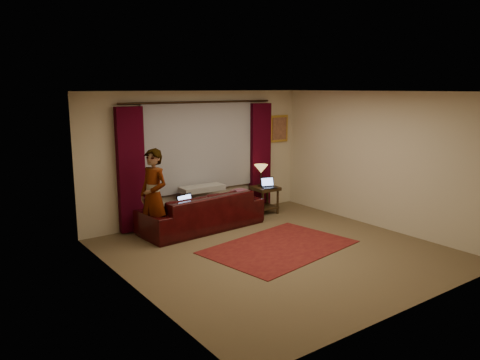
% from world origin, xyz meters
% --- Properties ---
extents(floor, '(5.00, 5.00, 0.01)m').
position_xyz_m(floor, '(0.00, 0.00, -0.01)').
color(floor, brown).
rests_on(floor, ground).
extents(ceiling, '(5.00, 5.00, 0.02)m').
position_xyz_m(ceiling, '(0.00, 0.00, 2.60)').
color(ceiling, silver).
rests_on(ceiling, ground).
extents(wall_back, '(5.00, 0.02, 2.60)m').
position_xyz_m(wall_back, '(0.00, 2.50, 1.30)').
color(wall_back, beige).
rests_on(wall_back, ground).
extents(wall_front, '(5.00, 0.02, 2.60)m').
position_xyz_m(wall_front, '(0.00, -2.50, 1.30)').
color(wall_front, beige).
rests_on(wall_front, ground).
extents(wall_left, '(0.02, 5.00, 2.60)m').
position_xyz_m(wall_left, '(-2.50, 0.00, 1.30)').
color(wall_left, beige).
rests_on(wall_left, ground).
extents(wall_right, '(0.02, 5.00, 2.60)m').
position_xyz_m(wall_right, '(2.50, 0.00, 1.30)').
color(wall_right, beige).
rests_on(wall_right, ground).
extents(sheer_curtain, '(2.50, 0.05, 1.80)m').
position_xyz_m(sheer_curtain, '(0.00, 2.44, 1.50)').
color(sheer_curtain, '#93939A').
rests_on(sheer_curtain, wall_back).
extents(drape_left, '(0.50, 0.14, 2.30)m').
position_xyz_m(drape_left, '(-1.50, 2.39, 1.18)').
color(drape_left, '#34020F').
rests_on(drape_left, floor).
extents(drape_right, '(0.50, 0.14, 2.30)m').
position_xyz_m(drape_right, '(1.50, 2.39, 1.18)').
color(drape_right, '#34020F').
rests_on(drape_right, floor).
extents(curtain_rod, '(0.04, 0.04, 3.40)m').
position_xyz_m(curtain_rod, '(0.00, 2.39, 2.38)').
color(curtain_rod, black).
rests_on(curtain_rod, wall_back).
extents(picture_frame, '(0.50, 0.04, 0.60)m').
position_xyz_m(picture_frame, '(2.10, 2.47, 1.75)').
color(picture_frame, gold).
rests_on(picture_frame, wall_back).
extents(sofa, '(2.46, 1.20, 0.97)m').
position_xyz_m(sofa, '(-0.35, 1.83, 0.48)').
color(sofa, black).
rests_on(sofa, floor).
extents(throw_blanket, '(0.90, 0.38, 0.10)m').
position_xyz_m(throw_blanket, '(-0.16, 2.12, 0.97)').
color(throw_blanket, gray).
rests_on(throw_blanket, sofa).
extents(clothing_pile, '(0.56, 0.46, 0.21)m').
position_xyz_m(clothing_pile, '(0.45, 1.71, 0.59)').
color(clothing_pile, brown).
rests_on(clothing_pile, sofa).
extents(laptop_sofa, '(0.45, 0.48, 0.26)m').
position_xyz_m(laptop_sofa, '(-0.73, 1.59, 0.62)').
color(laptop_sofa, black).
rests_on(laptop_sofa, sofa).
extents(area_rug, '(2.67, 2.01, 0.01)m').
position_xyz_m(area_rug, '(0.16, 0.13, 0.01)').
color(area_rug, maroon).
rests_on(area_rug, floor).
extents(end_table, '(0.54, 0.54, 0.58)m').
position_xyz_m(end_table, '(1.35, 2.01, 0.29)').
color(end_table, black).
rests_on(end_table, floor).
extents(tiffany_lamp, '(0.35, 0.35, 0.47)m').
position_xyz_m(tiffany_lamp, '(1.30, 2.09, 0.82)').
color(tiffany_lamp, olive).
rests_on(tiffany_lamp, end_table).
extents(laptop_table, '(0.37, 0.39, 0.22)m').
position_xyz_m(laptop_table, '(1.33, 1.85, 0.69)').
color(laptop_table, black).
rests_on(laptop_table, end_table).
extents(person, '(0.59, 0.59, 1.64)m').
position_xyz_m(person, '(-1.41, 1.65, 0.82)').
color(person, gray).
rests_on(person, floor).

